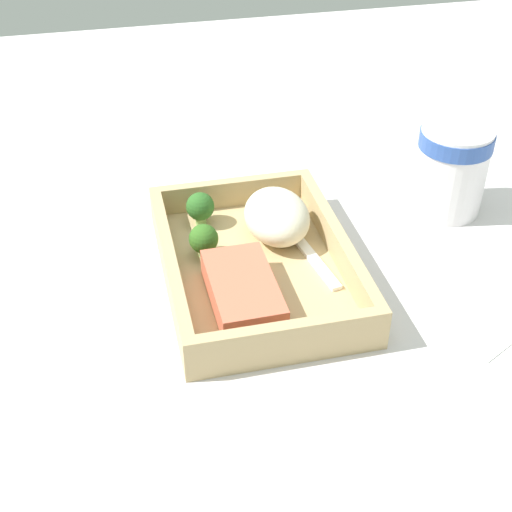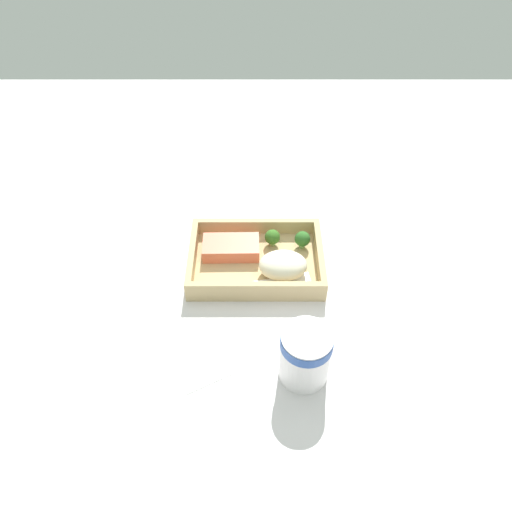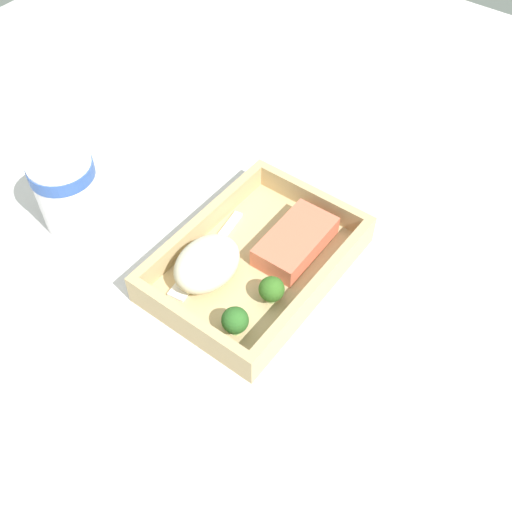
# 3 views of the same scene
# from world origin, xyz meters

# --- Properties ---
(ground_plane) EXTENTS (1.60, 1.60, 0.02)m
(ground_plane) POSITION_xyz_m (0.00, 0.00, -0.01)
(ground_plane) COLOR silver
(takeout_tray) EXTENTS (0.26, 0.19, 0.01)m
(takeout_tray) POSITION_xyz_m (0.00, 0.00, 0.01)
(takeout_tray) COLOR tan
(takeout_tray) RESTS_ON ground_plane
(tray_rim) EXTENTS (0.26, 0.19, 0.03)m
(tray_rim) POSITION_xyz_m (0.00, 0.00, 0.03)
(tray_rim) COLOR tan
(tray_rim) RESTS_ON takeout_tray
(salmon_fillet) EXTENTS (0.11, 0.06, 0.03)m
(salmon_fillet) POSITION_xyz_m (-0.05, 0.02, 0.03)
(salmon_fillet) COLOR #DA694D
(salmon_fillet) RESTS_ON takeout_tray
(mashed_potatoes) EXTENTS (0.09, 0.07, 0.05)m
(mashed_potatoes) POSITION_xyz_m (0.05, -0.03, 0.04)
(mashed_potatoes) COLOR #F0E7C7
(mashed_potatoes) RESTS_ON takeout_tray
(broccoli_floret_1) EXTENTS (0.03, 0.03, 0.04)m
(broccoli_floret_1) POSITION_xyz_m (0.09, 0.04, 0.03)
(broccoli_floret_1) COLOR #76A558
(broccoli_floret_1) RESTS_ON takeout_tray
(broccoli_floret_2) EXTENTS (0.03, 0.03, 0.04)m
(broccoli_floret_2) POSITION_xyz_m (0.03, 0.05, 0.03)
(broccoli_floret_2) COLOR #86A861
(broccoli_floret_2) RESTS_ON takeout_tray
(fork) EXTENTS (0.16, 0.04, 0.00)m
(fork) POSITION_xyz_m (0.03, -0.05, 0.01)
(fork) COLOR white
(fork) RESTS_ON takeout_tray
(paper_cup) EXTENTS (0.08, 0.08, 0.10)m
(paper_cup) POSITION_xyz_m (0.08, -0.25, 0.06)
(paper_cup) COLOR white
(paper_cup) RESTS_ON ground_plane
(receipt_slip) EXTENTS (0.13, 0.15, 0.00)m
(receipt_slip) POSITION_xyz_m (-0.10, -0.21, 0.00)
(receipt_slip) COLOR white
(receipt_slip) RESTS_ON ground_plane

